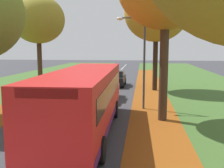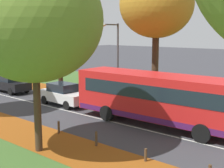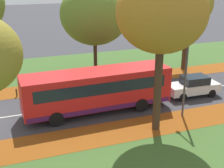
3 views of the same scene
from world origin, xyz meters
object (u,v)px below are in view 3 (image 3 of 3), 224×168
at_px(tree_right_near, 162,13).
at_px(bollard_fourth, 52,89).
at_px(streetlamp_right, 184,62).
at_px(car_white_lead, 193,86).
at_px(bollard_sixth, 116,81).
at_px(bollard_third, 17,93).
at_px(tree_left_near, 95,14).
at_px(bollard_fifth, 85,84).
at_px(bus, 97,89).
at_px(tree_left_mid, 188,4).

relative_size(tree_right_near, bollard_fourth, 17.07).
distance_m(streetlamp_right, car_white_lead, 4.83).
xyz_separation_m(bollard_sixth, streetlamp_right, (7.18, 2.03, 3.40)).
relative_size(bollard_third, bollard_fourth, 1.19).
relative_size(bollard_fourth, bollard_sixth, 0.84).
height_order(bollard_third, bollard_fourth, bollard_third).
relative_size(tree_left_near, car_white_lead, 2.03).
height_order(bollard_fifth, bus, bus).
xyz_separation_m(bollard_fifth, streetlamp_right, (7.24, 4.85, 3.38)).
bearing_deg(bollard_fourth, car_white_lead, 66.36).
xyz_separation_m(tree_left_near, bollard_fourth, (2.17, -4.44, -5.63)).
bearing_deg(bus, car_white_lead, 91.41).
bearing_deg(tree_left_mid, tree_right_near, -39.46).
bearing_deg(bollard_fourth, bus, 26.59).
height_order(tree_left_near, bollard_fourth, tree_left_near).
height_order(tree_left_near, streetlamp_right, tree_left_near).
bearing_deg(bollard_third, streetlamp_right, 55.37).
xyz_separation_m(tree_left_mid, bus, (6.72, -11.34, -4.78)).
xyz_separation_m(tree_left_mid, bollard_fifth, (1.92, -10.91, -6.13)).
height_order(tree_left_near, car_white_lead, tree_left_near).
height_order(tree_right_near, bollard_fifth, tree_right_near).
distance_m(bollard_sixth, bus, 5.91).
bearing_deg(tree_right_near, tree_left_mid, 140.54).
distance_m(bollard_fourth, bus, 5.53).
bearing_deg(tree_left_mid, bus, -59.32).
distance_m(bollard_third, bollard_fourth, 2.82).
height_order(tree_left_near, bollard_fifth, tree_left_near).
height_order(tree_right_near, bus, tree_right_near).
height_order(tree_left_mid, bollard_fifth, tree_left_mid).
relative_size(tree_right_near, bollard_sixth, 14.31).
height_order(bollard_fifth, car_white_lead, car_white_lead).
height_order(tree_left_near, bollard_sixth, tree_left_near).
xyz_separation_m(tree_right_near, bus, (-3.81, -2.67, -5.53)).
distance_m(bollard_fourth, bollard_sixth, 5.65).
relative_size(tree_right_near, bollard_third, 14.31).
bearing_deg(bus, streetlamp_right, 65.24).
bearing_deg(tree_left_near, bollard_third, -73.62).
distance_m(bollard_fifth, bollard_sixth, 2.82).
height_order(bollard_fourth, car_white_lead, car_white_lead).
distance_m(streetlamp_right, bus, 6.16).
xyz_separation_m(tree_left_near, bollard_sixth, (2.20, 1.20, -5.58)).
bearing_deg(bollard_third, bollard_fourth, 89.35).
distance_m(tree_left_near, bollard_fifth, 6.17).
distance_m(bollard_third, bus, 7.23).
xyz_separation_m(bollard_sixth, bus, (4.75, -3.25, 1.37)).
xyz_separation_m(tree_right_near, car_white_lead, (-4.01, 5.41, -6.42)).
xyz_separation_m(tree_left_near, streetlamp_right, (9.38, 3.23, -2.18)).
distance_m(tree_right_near, bollard_fourth, 12.15).
bearing_deg(bus, tree_left_mid, 120.68).
bearing_deg(bollard_fifth, bollard_third, -90.04).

